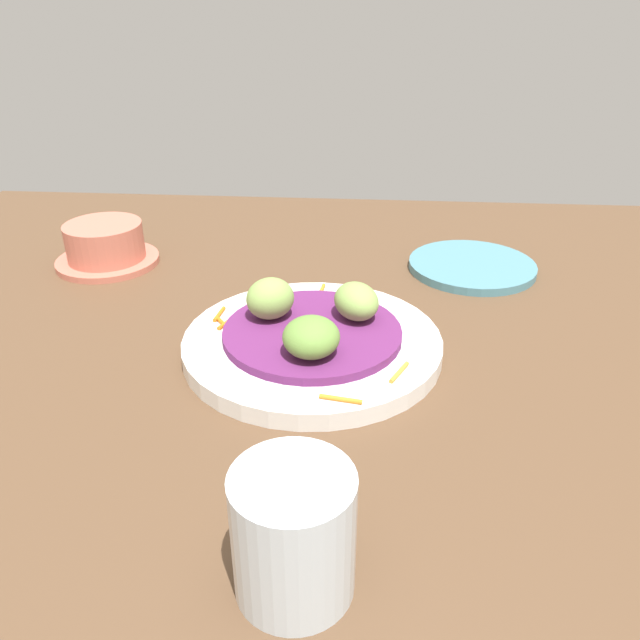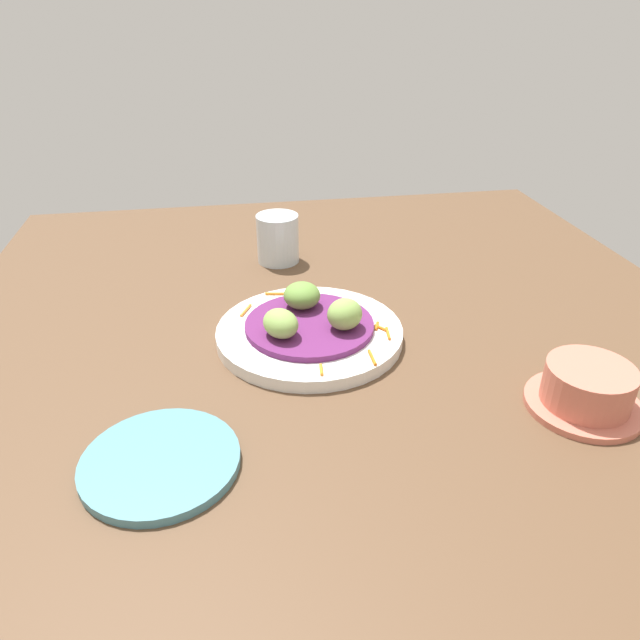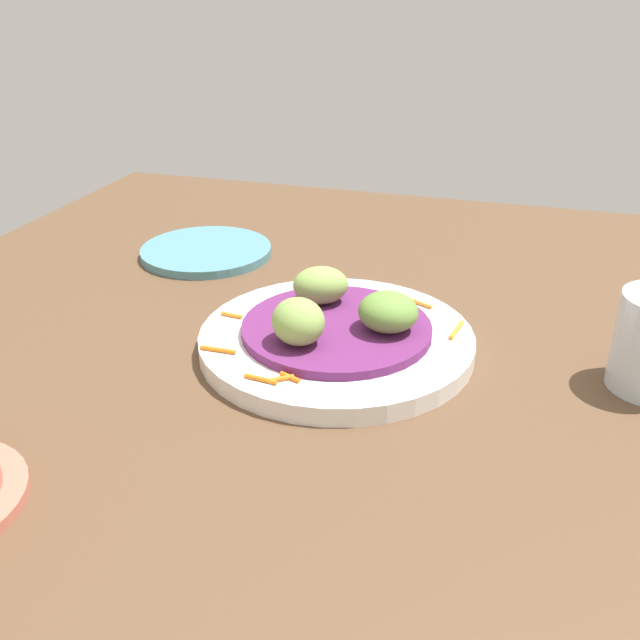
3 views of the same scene
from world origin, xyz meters
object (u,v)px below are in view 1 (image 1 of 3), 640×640
guac_scoop_center (269,298)px  side_plate_small (472,266)px  terracotta_bowl (106,246)px  water_glass (294,534)px  guac_scoop_left (356,301)px  guac_scoop_right (311,339)px  main_plate (312,344)px

guac_scoop_center → side_plate_small: bearing=40.5°
guac_scoop_center → terracotta_bowl: bearing=143.3°
terracotta_bowl → water_glass: water_glass is taller
guac_scoop_left → terracotta_bowl: 36.85cm
guac_scoop_left → guac_scoop_right: 8.60cm
side_plate_small → terracotta_bowl: terracotta_bowl is taller
guac_scoop_left → side_plate_small: (14.22, 18.92, -3.86)cm
guac_scoop_right → terracotta_bowl: (-28.72, 24.97, -1.88)cm
terracotta_bowl → water_glass: size_ratio=1.56×
guac_scoop_right → water_glass: size_ratio=0.64×
guac_scoop_right → water_glass: water_glass is taller
guac_scoop_right → water_glass: (1.03, -22.06, -0.19)cm
side_plate_small → main_plate: bearing=-130.2°
guac_scoop_right → water_glass: bearing=-87.3°
terracotta_bowl → guac_scoop_right: bearing=-41.0°
guac_scoop_center → guac_scoop_right: bearing=-56.2°
guac_scoop_left → side_plate_small: bearing=53.1°
guac_scoop_center → terracotta_bowl: size_ratio=0.38×
main_plate → water_glass: size_ratio=3.03×
main_plate → guac_scoop_right: bearing=-86.2°
guac_scoop_left → water_glass: (-2.76, -29.78, -0.22)cm
water_glass → guac_scoop_center: bearing=101.3°
side_plate_small → guac_scoop_left: bearing=-126.9°
main_plate → guac_scoop_center: guac_scoop_center is taller
guac_scoop_left → guac_scoop_center: bearing=-176.2°
guac_scoop_right → terracotta_bowl: bearing=139.0°
side_plate_small → water_glass: (-16.98, -48.70, 3.64)cm
guac_scoop_center → guac_scoop_left: bearing=3.8°
guac_scoop_left → guac_scoop_center: 8.61cm
guac_scoop_center → main_plate: bearing=-26.2°
main_plate → terracotta_bowl: (-28.39, 20.01, 1.59)cm
main_plate → guac_scoop_left: bearing=33.8°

